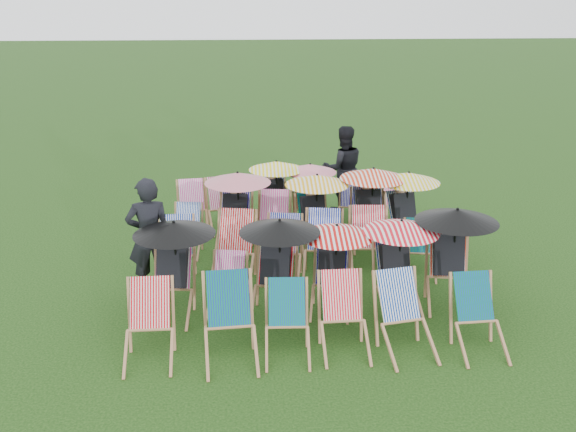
{
  "coord_description": "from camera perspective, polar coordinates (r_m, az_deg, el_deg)",
  "views": [
    {
      "loc": [
        -0.83,
        -9.29,
        4.37
      ],
      "look_at": [
        -0.2,
        0.42,
        0.9
      ],
      "focal_mm": 40.0,
      "sensor_mm": 36.0,
      "label": 1
    }
  ],
  "objects": [
    {
      "name": "deckchair_3",
      "position": [
        8.18,
        5.01,
        -8.93
      ],
      "size": [
        0.64,
        0.88,
        0.94
      ],
      "rotation": [
        0.0,
        0.0,
        0.03
      ],
      "color": "#A2724B",
      "rests_on": "ground"
    },
    {
      "name": "deckchair_9",
      "position": [
        9.11,
        3.99,
        -4.5
      ],
      "size": [
        1.05,
        1.12,
        1.24
      ],
      "rotation": [
        0.0,
        0.0,
        -0.18
      ],
      "color": "#A2724B",
      "rests_on": "ground"
    },
    {
      "name": "deckchair_17",
      "position": [
        10.49,
        11.66,
        -2.97
      ],
      "size": [
        0.67,
        0.84,
        0.83
      ],
      "rotation": [
        0.0,
        0.0,
        -0.17
      ],
      "color": "#A2724B",
      "rests_on": "ground"
    },
    {
      "name": "deckchair_1",
      "position": [
        7.97,
        -5.18,
        -9.43
      ],
      "size": [
        0.74,
        0.99,
        1.02
      ],
      "rotation": [
        0.0,
        0.0,
        0.08
      ],
      "color": "#A2724B",
      "rests_on": "ground"
    },
    {
      "name": "deckchair_23",
      "position": [
        11.53,
        10.52,
        0.7
      ],
      "size": [
        1.11,
        1.21,
        1.31
      ],
      "rotation": [
        0.0,
        0.0,
        0.21
      ],
      "color": "#A2724B",
      "rests_on": "ground"
    },
    {
      "name": "deckchair_0",
      "position": [
        8.14,
        -12.29,
        -9.5
      ],
      "size": [
        0.64,
        0.88,
        0.94
      ],
      "rotation": [
        0.0,
        0.0,
        0.02
      ],
      "color": "#A2724B",
      "rests_on": "ground"
    },
    {
      "name": "deckchair_12",
      "position": [
        10.18,
        -9.95,
        -3.16
      ],
      "size": [
        0.67,
        0.91,
        0.96
      ],
      "rotation": [
        0.0,
        0.0,
        0.04
      ],
      "color": "#A2724B",
      "rests_on": "ground"
    },
    {
      "name": "deckchair_21",
      "position": [
        11.18,
        2.46,
        0.43
      ],
      "size": [
        1.12,
        1.2,
        1.32
      ],
      "rotation": [
        0.0,
        0.0,
        0.13
      ],
      "color": "#A2724B",
      "rests_on": "ground"
    },
    {
      "name": "deckchair_26",
      "position": [
        12.31,
        -1.16,
        2.1
      ],
      "size": [
        1.06,
        1.13,
        1.25
      ],
      "rotation": [
        0.0,
        0.0,
        0.11
      ],
      "color": "#A2724B",
      "rests_on": "ground"
    },
    {
      "name": "deckchair_10",
      "position": [
        9.24,
        9.78,
        -4.19
      ],
      "size": [
        1.09,
        1.16,
        1.29
      ],
      "rotation": [
        0.0,
        0.0,
        0.09
      ],
      "color": "#A2724B",
      "rests_on": "ground"
    },
    {
      "name": "deckchair_8",
      "position": [
        8.99,
        -1.1,
        -4.39
      ],
      "size": [
        1.13,
        1.21,
        1.34
      ],
      "rotation": [
        0.0,
        0.0,
        -0.19
      ],
      "color": "#A2724B",
      "rests_on": "ground"
    },
    {
      "name": "deckchair_18",
      "position": [
        11.2,
        -9.06,
        -1.33
      ],
      "size": [
        0.62,
        0.81,
        0.82
      ],
      "rotation": [
        0.0,
        0.0,
        -0.11
      ],
      "color": "#A2724B",
      "rests_on": "ground"
    },
    {
      "name": "deckchair_27",
      "position": [
        12.34,
        1.86,
        1.98
      ],
      "size": [
        1.01,
        1.07,
        1.2
      ],
      "rotation": [
        0.0,
        0.0,
        0.1
      ],
      "color": "#A2724B",
      "rests_on": "ground"
    },
    {
      "name": "deckchair_29",
      "position": [
        12.55,
        8.99,
        1.04
      ],
      "size": [
        0.62,
        0.82,
        0.84
      ],
      "rotation": [
        0.0,
        0.0,
        -0.08
      ],
      "color": "#A2724B",
      "rests_on": "ground"
    },
    {
      "name": "person_left",
      "position": [
        9.66,
        -12.23,
        -1.83
      ],
      "size": [
        0.73,
        0.54,
        1.82
      ],
      "primitive_type": "imported",
      "rotation": [
        0.0,
        0.0,
        3.31
      ],
      "color": "black",
      "rests_on": "ground"
    },
    {
      "name": "ground",
      "position": [
        10.3,
        1.26,
        -5.49
      ],
      "size": [
        100.0,
        100.0,
        0.0
      ],
      "primitive_type": "plane",
      "color": "black",
      "rests_on": "ground"
    },
    {
      "name": "deckchair_2",
      "position": [
        8.06,
        -0.06,
        -9.51
      ],
      "size": [
        0.62,
        0.84,
        0.89
      ],
      "rotation": [
        0.0,
        0.0,
        -0.03
      ],
      "color": "#A2724B",
      "rests_on": "ground"
    },
    {
      "name": "deckchair_20",
      "position": [
        11.23,
        -1.34,
        -0.61
      ],
      "size": [
        0.76,
        0.97,
        0.97
      ],
      "rotation": [
        0.0,
        0.0,
        -0.13
      ],
      "color": "#A2724B",
      "rests_on": "ground"
    },
    {
      "name": "deckchair_25",
      "position": [
        12.23,
        -5.74,
        0.92
      ],
      "size": [
        0.78,
        0.96,
        0.93
      ],
      "rotation": [
        0.0,
        0.0,
        0.2
      ],
      "color": "#A2724B",
      "rests_on": "ground"
    },
    {
      "name": "deckchair_6",
      "position": [
        9.05,
        -10.31,
        -4.54
      ],
      "size": [
        1.14,
        1.2,
        1.35
      ],
      "rotation": [
        0.0,
        0.0,
        -0.11
      ],
      "color": "#A2724B",
      "rests_on": "ground"
    },
    {
      "name": "deckchair_22",
      "position": [
        11.43,
        7.31,
        0.91
      ],
      "size": [
        1.17,
        1.22,
        1.39
      ],
      "rotation": [
        0.0,
        0.0,
        -0.05
      ],
      "color": "#A2724B",
      "rests_on": "ground"
    },
    {
      "name": "deckchair_4",
      "position": [
        8.26,
        10.43,
        -8.83
      ],
      "size": [
        0.79,
        0.99,
        0.96
      ],
      "rotation": [
        0.0,
        0.0,
        0.19
      ],
      "color": "#A2724B",
      "rests_on": "ground"
    },
    {
      "name": "deckchair_19",
      "position": [
        11.2,
        -4.73,
        0.54
      ],
      "size": [
        1.15,
        1.22,
        1.37
      ],
      "rotation": [
        0.0,
        0.0,
        -0.12
      ],
      "color": "#A2724B",
      "rests_on": "ground"
    },
    {
      "name": "deckchair_24",
      "position": [
        12.3,
        -8.5,
        0.8
      ],
      "size": [
        0.68,
        0.88,
        0.89
      ],
      "rotation": [
        0.0,
        0.0,
        0.12
      ],
      "color": "#A2724B",
      "rests_on": "ground"
    },
    {
      "name": "deckchair_13",
      "position": [
        10.08,
        -4.87,
        -2.93
      ],
      "size": [
        0.83,
        1.05,
        1.03
      ],
      "rotation": [
        0.0,
        0.0,
        -0.17
      ],
      "color": "#A2724B",
      "rests_on": "ground"
    },
    {
      "name": "person_rear",
      "position": [
        13.19,
        4.92,
        4.23
      ],
      "size": [
        0.91,
        0.73,
        1.77
      ],
      "primitive_type": "imported",
      "rotation": [
        0.0,
        0.0,
        3.22
      ],
      "color": "black",
      "rests_on": "ground"
    },
    {
      "name": "deckchair_28",
      "position": [
        12.46,
        5.72,
        1.08
      ],
      "size": [
        0.69,
        0.87,
        0.85
      ],
      "rotation": [
        0.0,
        0.0,
        -0.17
      ],
      "color": "#A2724B",
      "rests_on": "ground"
    },
    {
      "name": "deckchair_14",
      "position": [
        10.14,
        -0.49,
        -3.0
      ],
      "size": [
        0.76,
        0.95,
        0.94
      ],
      "rotation": [
        0.0,
        0.0,
        -0.17
      ],
      "color": "#A2724B",
      "rests_on": "ground"
    },
    {
      "name": "deckchair_15",
      "position": [
        10.18,
        3.16,
        -2.74
      ],
      "size": [
        0.79,
        1.0,
        1.0
      ],
      "rotation": [
        0.0,
        0.0,
        -0.15
      ],
      "color": "#A2724B",
      "rests_on": "ground"
    },
    {
      "name": "deckchair_16",
      "position": [
        10.3,
        7.32,
        -2.53
      ],
      "size": [
        0.74,
        0.99,
        1.03
      ],
      "rotation": [
        0.0,
        0.0,
        -0.07
      ],
      "color": "#A2724B",
      "rests_on": "ground"
    },
    {
      "name": "deckchair_5",
      "position": [
        8.5,
        16.67,
        -8.66
      ],
      "size": [
        0.65,
        0.88,
        0.92
      ],
      "rotation": [
        0.0,
        0.0,
        0.05
      ],
      "color": "#A2724B",
      "rests_on": "ground"
    },
    {
      "name": "deckchair_7",
      "position": [
        9.08,
        -5.46,
        -6.31
      ],
      "size": [
        0.66,
        0.83,
        0.82
      ],
      "rotation": [
        0.0,
        0.0,
        -0.16
      ],
      "color": "#A2724B",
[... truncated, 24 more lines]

